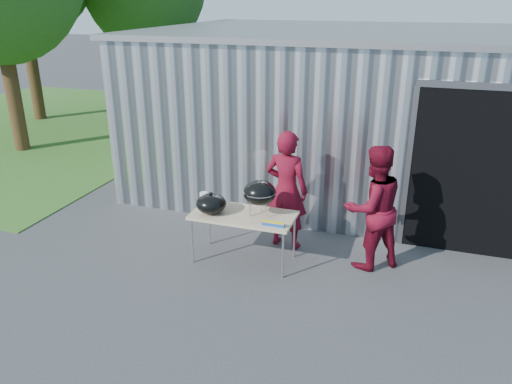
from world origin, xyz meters
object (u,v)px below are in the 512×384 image
(person_cook, at_px, (286,190))
(person_bystander, at_px, (373,208))
(kettle_grill, at_px, (260,188))
(folding_table, at_px, (243,217))

(person_cook, height_order, person_bystander, person_cook)
(kettle_grill, distance_m, person_bystander, 1.63)
(folding_table, height_order, person_cook, person_cook)
(folding_table, xyz_separation_m, person_bystander, (1.79, 0.44, 0.20))
(kettle_grill, relative_size, person_cook, 0.51)
(folding_table, distance_m, person_cook, 0.84)
(folding_table, relative_size, person_bystander, 0.82)
(kettle_grill, bearing_deg, folding_table, -167.77)
(person_cook, bearing_deg, kettle_grill, 78.05)
(kettle_grill, xyz_separation_m, person_bystander, (1.56, 0.39, -0.25))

